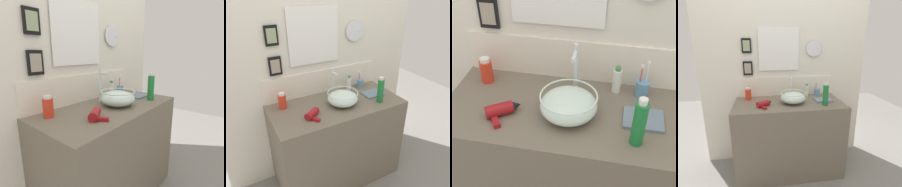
% 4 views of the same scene
% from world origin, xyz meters
% --- Properties ---
extents(vanity_counter, '(1.21, 0.58, 0.87)m').
position_xyz_m(vanity_counter, '(0.00, 0.00, 0.43)').
color(vanity_counter, '#6B6051').
rests_on(vanity_counter, ground).
extents(back_panel, '(2.05, 0.10, 2.44)m').
position_xyz_m(back_panel, '(-0.00, 0.32, 1.22)').
color(back_panel, silver).
rests_on(back_panel, ground).
extents(glass_bowl_sink, '(0.28, 0.28, 0.12)m').
position_xyz_m(glass_bowl_sink, '(0.04, -0.03, 0.93)').
color(glass_bowl_sink, silver).
rests_on(glass_bowl_sink, vanity_counter).
extents(faucet, '(0.02, 0.11, 0.29)m').
position_xyz_m(faucet, '(0.04, 0.15, 1.03)').
color(faucet, silver).
rests_on(faucet, vanity_counter).
extents(hair_drier, '(0.18, 0.19, 0.06)m').
position_xyz_m(hair_drier, '(-0.27, -0.10, 0.90)').
color(hair_drier, maroon).
rests_on(hair_drier, vanity_counter).
extents(toothbrush_cup, '(0.07, 0.07, 0.20)m').
position_xyz_m(toothbrush_cup, '(0.39, 0.20, 0.92)').
color(toothbrush_cup, '#598CB2').
rests_on(toothbrush_cup, vanity_counter).
extents(lotion_bottle, '(0.07, 0.07, 0.15)m').
position_xyz_m(lotion_bottle, '(-0.46, 0.16, 0.94)').
color(lotion_bottle, red).
rests_on(lotion_bottle, vanity_counter).
extents(spray_bottle, '(0.06, 0.06, 0.25)m').
position_xyz_m(spray_bottle, '(0.37, -0.16, 0.98)').
color(spray_bottle, '#197233').
rests_on(spray_bottle, vanity_counter).
extents(soap_dispenser, '(0.05, 0.05, 0.15)m').
position_xyz_m(soap_dispenser, '(0.26, 0.20, 0.94)').
color(soap_dispenser, white).
rests_on(soap_dispenser, vanity_counter).
extents(hand_towel, '(0.19, 0.15, 0.02)m').
position_xyz_m(hand_towel, '(0.40, -0.01, 0.88)').
color(hand_towel, slate).
rests_on(hand_towel, vanity_counter).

